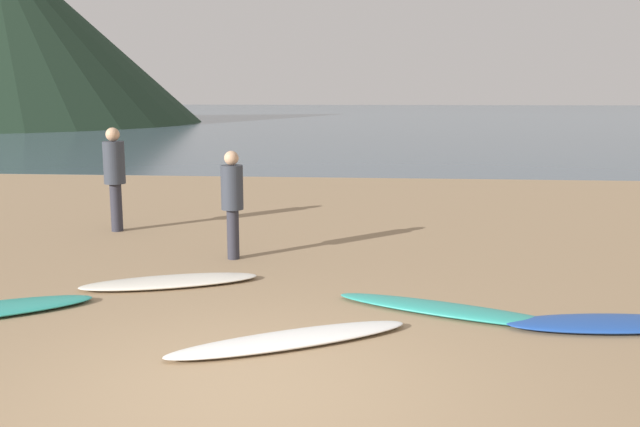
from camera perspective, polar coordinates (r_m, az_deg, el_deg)
The scene contains 8 objects.
ground_plane at distance 15.39m, azimuth 0.93°, elevation 0.67°, with size 120.00×120.00×0.20m, color #997C5B.
ocean_water at distance 69.37m, azimuth 4.24°, elevation 8.01°, with size 140.00×100.00×0.01m, color #475B6B.
surfboard_2 at distance 8.94m, azimuth -12.15°, elevation -5.46°, with size 2.19×0.57×0.09m, color silver.
surfboard_3 at distance 6.79m, azimuth -2.40°, elevation -10.23°, with size 2.45×0.47×0.10m, color white.
surfboard_4 at distance 7.78m, azimuth 10.78°, elevation -7.78°, with size 2.68×0.47×0.09m, color teal.
surfboard_5 at distance 7.80m, azimuth 22.51°, elevation -8.31°, with size 2.11×0.58×0.10m, color #1E479E.
person_1 at distance 10.00m, azimuth -7.19°, elevation 1.45°, with size 0.32×0.32×1.56m.
person_2 at distance 12.42m, azimuth -16.45°, elevation 3.38°, with size 0.36×0.36×1.78m.
Camera 1 is at (1.10, -5.14, 2.40)m, focal length 39.16 mm.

